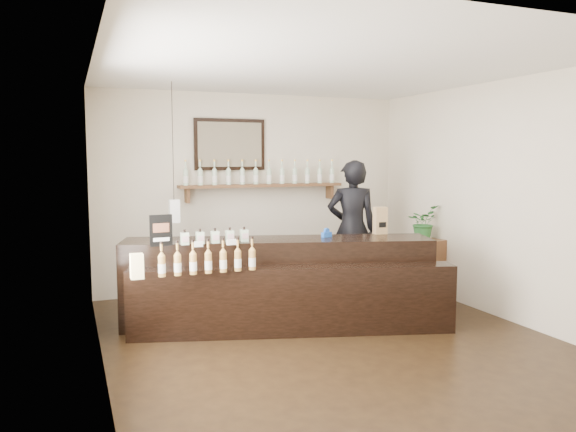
% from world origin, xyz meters
% --- Properties ---
extents(ground, '(5.00, 5.00, 0.00)m').
position_xyz_m(ground, '(0.00, 0.00, 0.00)').
color(ground, black).
rests_on(ground, ground).
extents(room_shell, '(5.00, 5.00, 5.00)m').
position_xyz_m(room_shell, '(0.00, 0.00, 1.70)').
color(room_shell, beige).
rests_on(room_shell, ground).
extents(back_wall_decor, '(2.66, 0.96, 1.69)m').
position_xyz_m(back_wall_decor, '(-0.15, 2.37, 1.76)').
color(back_wall_decor, '#55381D').
rests_on(back_wall_decor, ground).
extents(counter, '(3.53, 1.88, 1.14)m').
position_xyz_m(counter, '(-0.29, 0.57, 0.46)').
color(counter, black).
rests_on(counter, ground).
extents(promo_sign, '(0.24, 0.04, 0.33)m').
position_xyz_m(promo_sign, '(-1.61, 0.66, 1.14)').
color(promo_sign, black).
rests_on(promo_sign, counter).
extents(paper_bag, '(0.16, 0.13, 0.33)m').
position_xyz_m(paper_bag, '(1.01, 0.64, 1.14)').
color(paper_bag, '#856040').
rests_on(paper_bag, counter).
extents(tape_dispenser, '(0.14, 0.09, 0.11)m').
position_xyz_m(tape_dispenser, '(0.29, 0.62, 1.02)').
color(tape_dispenser, '#194CB2').
rests_on(tape_dispenser, counter).
extents(side_cabinet, '(0.52, 0.63, 0.79)m').
position_xyz_m(side_cabinet, '(2.00, 1.17, 0.39)').
color(side_cabinet, '#55381D').
rests_on(side_cabinet, ground).
extents(potted_plant, '(0.55, 0.53, 0.46)m').
position_xyz_m(potted_plant, '(2.00, 1.17, 1.02)').
color(potted_plant, '#2A6A2E').
rests_on(potted_plant, side_cabinet).
extents(shopkeeper, '(0.89, 0.73, 2.11)m').
position_xyz_m(shopkeeper, '(1.11, 1.55, 1.05)').
color(shopkeeper, black).
rests_on(shopkeeper, ground).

